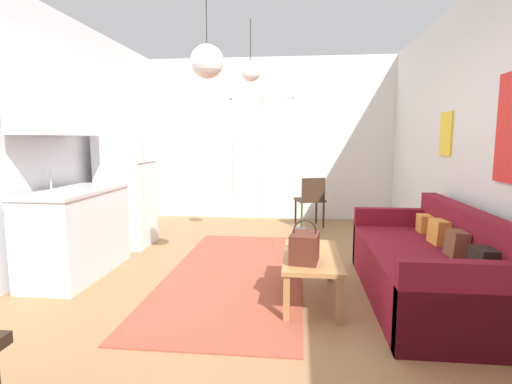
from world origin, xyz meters
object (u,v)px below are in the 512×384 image
handbag (305,247)px  accent_chair (311,198)px  coffee_table (311,260)px  refrigerator (126,181)px  couch (429,269)px  pendant_lamp_far (251,71)px  bamboo_vase (302,240)px  pendant_lamp_near (207,62)px

handbag → accent_chair: size_ratio=0.44×
coffee_table → refrigerator: bearing=146.7°
coffee_table → accent_chair: accent_chair is taller
couch → pendant_lamp_far: size_ratio=2.84×
bamboo_vase → accent_chair: bamboo_vase is taller
couch → pendant_lamp_near: pendant_lamp_near is taller
refrigerator → pendant_lamp_near: pendant_lamp_near is taller
handbag → pendant_lamp_near: pendant_lamp_near is taller
coffee_table → refrigerator: size_ratio=0.59×
bamboo_vase → couch: bearing=1.4°
accent_chair → couch: bearing=91.1°
coffee_table → handbag: handbag is taller
handbag → pendant_lamp_far: bearing=111.0°
coffee_table → refrigerator: (-2.37, 1.56, 0.51)m
pendant_lamp_near → accent_chair: bearing=71.1°
bamboo_vase → pendant_lamp_far: 2.29m
coffee_table → pendant_lamp_near: bearing=177.6°
bamboo_vase → handbag: 0.27m
coffee_table → couch: bearing=4.4°
refrigerator → pendant_lamp_far: pendant_lamp_far is taller
handbag → pendant_lamp_far: (-0.65, 1.68, 1.68)m
pendant_lamp_near → pendant_lamp_far: same height
handbag → pendant_lamp_far: 2.47m
couch → bamboo_vase: (-1.11, -0.03, 0.24)m
accent_chair → pendant_lamp_far: (-0.79, -1.48, 1.75)m
pendant_lamp_far → coffee_table: bearing=-64.0°
bamboo_vase → pendant_lamp_near: size_ratio=0.50×
handbag → coffee_table: bearing=73.4°
bamboo_vase → handbag: (0.02, -0.27, 0.01)m
refrigerator → accent_chair: 2.84m
pendant_lamp_near → couch: bearing=1.2°
coffee_table → pendant_lamp_near: pendant_lamp_near is taller
handbag → accent_chair: accent_chair is taller
couch → pendant_lamp_far: pendant_lamp_far is taller
accent_chair → pendant_lamp_far: size_ratio=1.12×
bamboo_vase → refrigerator: (-2.29, 1.51, 0.35)m
pendant_lamp_far → pendant_lamp_near: bearing=-98.2°
bamboo_vase → refrigerator: 2.76m
couch → coffee_table: 1.03m
handbag → pendant_lamp_far: size_ratio=0.49×
handbag → refrigerator: 2.94m
couch → accent_chair: 3.01m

